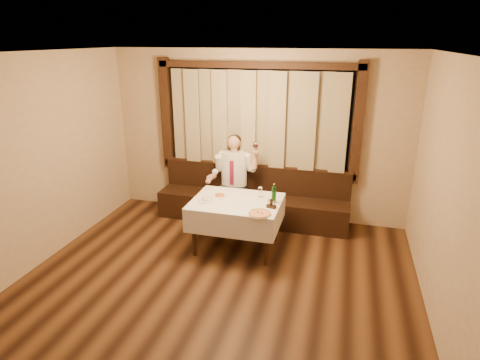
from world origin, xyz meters
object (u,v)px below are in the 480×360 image
(dining_table, at_px, (236,207))
(green_bottle, at_px, (274,195))
(pizza, at_px, (260,214))
(pasta_cream, at_px, (207,198))
(seated_man, at_px, (233,173))
(banquette, at_px, (253,202))
(pasta_red, at_px, (220,194))
(cruet_caddy, at_px, (271,205))

(dining_table, height_order, green_bottle, green_bottle)
(green_bottle, bearing_deg, pizza, -103.33)
(pasta_cream, bearing_deg, dining_table, 14.30)
(dining_table, distance_m, seated_man, 1.00)
(banquette, relative_size, seated_man, 2.18)
(pizza, distance_m, pasta_red, 0.85)
(dining_table, height_order, pasta_cream, pasta_cream)
(pasta_red, height_order, green_bottle, green_bottle)
(green_bottle, xyz_separation_m, seated_man, (-0.85, 0.87, -0.03))
(green_bottle, distance_m, seated_man, 1.21)
(pizza, height_order, seated_man, seated_man)
(green_bottle, bearing_deg, pasta_cream, -169.89)
(dining_table, distance_m, pasta_red, 0.32)
(pasta_red, bearing_deg, green_bottle, -1.84)
(dining_table, bearing_deg, pizza, -41.81)
(pasta_cream, height_order, green_bottle, green_bottle)
(pizza, relative_size, pasta_cream, 1.16)
(dining_table, bearing_deg, banquette, 90.00)
(pasta_cream, relative_size, green_bottle, 0.94)
(pasta_red, relative_size, seated_man, 0.16)
(dining_table, distance_m, pasta_cream, 0.44)
(pasta_red, bearing_deg, pizza, -33.73)
(banquette, height_order, pasta_red, banquette)
(pasta_cream, xyz_separation_m, cruet_caddy, (0.93, -0.02, 0.01))
(green_bottle, bearing_deg, pasta_red, 178.16)
(dining_table, xyz_separation_m, pizza, (0.42, -0.38, 0.12))
(pasta_cream, bearing_deg, pasta_red, 57.43)
(banquette, height_order, cruet_caddy, banquette)
(pasta_red, bearing_deg, dining_table, -17.86)
(pasta_cream, bearing_deg, cruet_caddy, -1.28)
(pizza, height_order, pasta_red, pasta_red)
(dining_table, bearing_deg, pasta_cream, -165.70)
(banquette, xyz_separation_m, cruet_caddy, (0.53, -1.15, 0.49))
(seated_man, bearing_deg, pizza, -60.59)
(pizza, bearing_deg, dining_table, 138.19)
(pizza, xyz_separation_m, pasta_cream, (-0.83, 0.28, 0.02))
(green_bottle, bearing_deg, banquette, 118.91)
(cruet_caddy, bearing_deg, banquette, 131.38)
(pizza, bearing_deg, green_bottle, 76.67)
(seated_man, bearing_deg, banquette, 16.03)
(banquette, distance_m, cruet_caddy, 1.36)
(cruet_caddy, bearing_deg, seated_man, 145.24)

